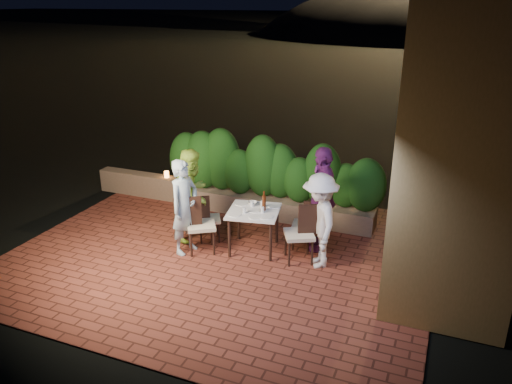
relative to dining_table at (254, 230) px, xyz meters
The scene contains 31 objects.
ground 0.99m from the dining_table, 119.83° to the right, with size 400.00×400.00×0.00m, color black.
terrace_floor 0.70m from the dining_table, 147.49° to the right, with size 7.00×6.00×0.15m, color brown.
building_wall 3.99m from the dining_table, 21.06° to the left, with size 1.60×5.00×5.00m, color olive.
window_pane 2.96m from the dining_table, 16.73° to the left, with size 0.08×1.00×1.40m, color black.
window_frame 2.95m from the dining_table, 16.80° to the left, with size 0.06×1.15×1.55m, color black.
planter 1.54m from the dining_table, 99.46° to the left, with size 4.20×0.55×0.40m, color #765F4B.
hedge 1.64m from the dining_table, 99.46° to the left, with size 4.00×0.70×1.10m, color #174212, non-canonical shape.
parapet 3.59m from the dining_table, 155.06° to the left, with size 2.20×0.30×0.50m, color #765F4B.
hill 59.39m from the dining_table, 88.50° to the left, with size 52.00×40.00×22.00m, color black.
dining_table is the anchor object (origin of this frame).
plate_nw 0.54m from the dining_table, 126.91° to the right, with size 0.22×0.22×0.01m, color white.
plate_sw 0.53m from the dining_table, 151.08° to the left, with size 0.21×0.21×0.01m, color white.
plate_ne 0.52m from the dining_table, 33.36° to the right, with size 0.24×0.24×0.01m, color white.
plate_se 0.55m from the dining_table, 48.71° to the left, with size 0.23×0.23×0.01m, color white.
plate_centre 0.38m from the dining_table, 67.21° to the right, with size 0.22×0.22×0.01m, color white.
plate_front 0.49m from the dining_table, 65.22° to the right, with size 0.20×0.20×0.01m, color white.
glass_nw 0.47m from the dining_table, 120.79° to the right, with size 0.06×0.06×0.10m, color silver.
glass_sw 0.46m from the dining_table, 121.99° to the left, with size 0.06×0.06×0.10m, color silver.
glass_ne 0.46m from the dining_table, 11.07° to the right, with size 0.06×0.06×0.10m, color silver.
glass_se 0.48m from the dining_table, 63.87° to the left, with size 0.07×0.07×0.12m, color silver.
beer_bottle 0.58m from the dining_table, 22.96° to the left, with size 0.07×0.07×0.35m, color #461D0B, non-canonical shape.
bowl 0.49m from the dining_table, 116.74° to the left, with size 0.16×0.16×0.04m, color white.
chair_left_front 0.92m from the dining_table, 155.31° to the right, with size 0.47×0.47×1.02m, color black, non-canonical shape.
chair_left_back 0.91m from the dining_table, behind, with size 0.39×0.39×0.85m, color black, non-canonical shape.
chair_right_front 0.86m from the dining_table, ahead, with size 0.47×0.47×1.01m, color black, non-canonical shape.
chair_right_back 0.89m from the dining_table, 29.37° to the left, with size 0.40×0.40×0.87m, color black, non-canonical shape.
diner_blue 1.26m from the dining_table, 155.39° to the right, with size 0.61×0.40×1.67m, color #9DBACA.
diner_green 1.30m from the dining_table, behind, with size 0.82×0.64×1.68m, color #ADD743.
diner_white 1.26m from the dining_table, ahead, with size 1.02×0.59×1.59m, color silver.
diner_purple 1.30m from the dining_table, 26.59° to the left, with size 1.09×0.45×1.85m, color #652165.
parapet_lamp 3.08m from the dining_table, 150.49° to the left, with size 0.10×0.10×0.14m, color orange.
Camera 1 is at (3.43, -6.47, 4.11)m, focal length 35.00 mm.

